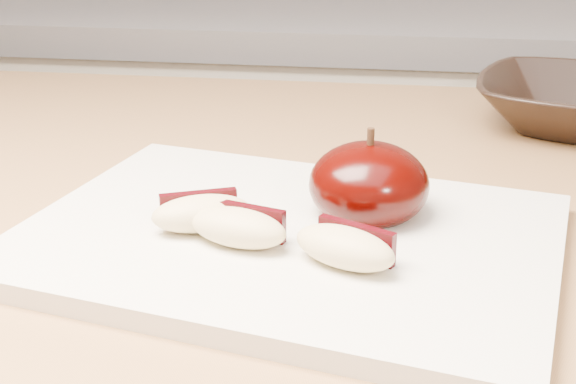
# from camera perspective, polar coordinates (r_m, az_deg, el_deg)

# --- Properties ---
(back_cabinet) EXTENTS (2.40, 0.62, 0.94)m
(back_cabinet) POSITION_cam_1_polar(r_m,az_deg,el_deg) (1.41, 2.54, -5.43)
(back_cabinet) COLOR silver
(back_cabinet) RESTS_ON ground
(cutting_board) EXTENTS (0.37, 0.30, 0.01)m
(cutting_board) POSITION_cam_1_polar(r_m,az_deg,el_deg) (0.50, -0.00, -3.36)
(cutting_board) COLOR silver
(cutting_board) RESTS_ON island_counter
(apple_half) EXTENTS (0.10, 0.10, 0.06)m
(apple_half) POSITION_cam_1_polar(r_m,az_deg,el_deg) (0.51, 5.77, 0.54)
(apple_half) COLOR black
(apple_half) RESTS_ON cutting_board
(apple_wedge_a) EXTENTS (0.07, 0.05, 0.02)m
(apple_wedge_a) POSITION_cam_1_polar(r_m,az_deg,el_deg) (0.49, -6.18, -1.47)
(apple_wedge_a) COLOR #D9C28A
(apple_wedge_a) RESTS_ON cutting_board
(apple_wedge_b) EXTENTS (0.07, 0.05, 0.02)m
(apple_wedge_b) POSITION_cam_1_polar(r_m,az_deg,el_deg) (0.47, -3.50, -2.48)
(apple_wedge_b) COLOR #D9C28A
(apple_wedge_b) RESTS_ON cutting_board
(apple_wedge_c) EXTENTS (0.07, 0.05, 0.02)m
(apple_wedge_c) POSITION_cam_1_polar(r_m,az_deg,el_deg) (0.45, 4.14, -3.90)
(apple_wedge_c) COLOR #D9C28A
(apple_wedge_c) RESTS_ON cutting_board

